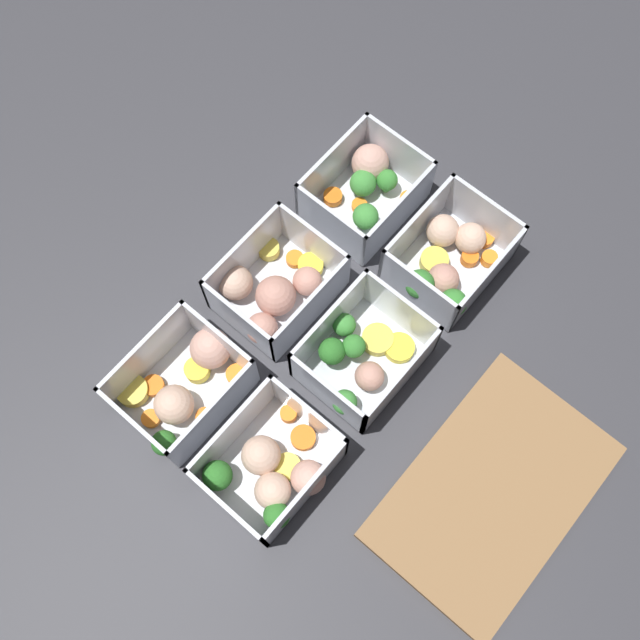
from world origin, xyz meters
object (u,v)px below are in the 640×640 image
object	(u,v)px
container_far_right	(270,469)
container_near_left	(366,187)
container_near_right	(184,384)
container_far_center	(361,356)
container_near_center	(273,290)
container_far_left	(448,259)

from	to	relation	value
container_far_right	container_near_left	bearing A→B (deg)	-157.29
container_near_right	container_far_right	distance (m)	0.14
container_near_left	container_far_center	xyz separation A→B (m)	(0.18, 0.14, -0.00)
container_near_left	container_near_right	distance (m)	0.35
container_near_center	container_near_right	xyz separation A→B (m)	(0.16, 0.00, -0.00)
container_near_right	container_far_center	distance (m)	0.21
container_far_left	container_far_center	xyz separation A→B (m)	(0.17, -0.00, 0.00)
container_near_left	container_far_right	xyz separation A→B (m)	(0.35, 0.15, -0.00)
container_near_center	container_far_left	world-z (taller)	same
container_near_right	container_far_right	xyz separation A→B (m)	(0.01, 0.14, 0.00)
container_near_right	container_far_right	size ratio (longest dim) A/B	1.17
container_near_right	container_far_left	size ratio (longest dim) A/B	1.08
container_near_center	container_far_left	bearing A→B (deg)	141.10
container_near_right	container_far_right	bearing A→B (deg)	86.67
container_far_left	container_far_center	world-z (taller)	same
container_near_left	container_far_left	world-z (taller)	same
container_far_center	container_far_right	distance (m)	0.17
container_near_left	container_far_center	size ratio (longest dim) A/B	1.01
container_near_center	container_far_center	bearing A→B (deg)	91.88
container_near_right	container_far_right	world-z (taller)	same
container_far_left	container_near_right	bearing A→B (deg)	-22.74
container_near_left	container_near_right	xyz separation A→B (m)	(0.35, 0.00, -0.00)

